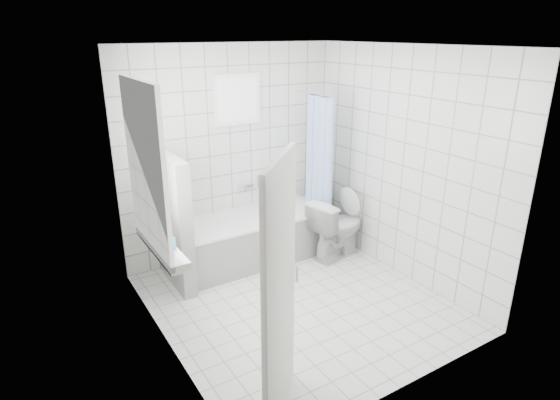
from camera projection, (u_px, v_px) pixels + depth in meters
ground at (297, 302)px, 4.98m from camera, size 3.00×3.00×0.00m
ceiling at (301, 46)px, 4.09m from camera, size 3.00×3.00×0.00m
wall_back at (231, 154)px, 5.74m from camera, size 2.80×0.02×2.60m
wall_front at (416, 243)px, 3.34m from camera, size 2.80×0.02×2.60m
wall_left at (158, 215)px, 3.85m from camera, size 0.02×3.00×2.60m
wall_right at (403, 166)px, 5.23m from camera, size 0.02×3.00×2.60m
window_left at (149, 170)px, 4.00m from camera, size 0.01×0.90×1.40m
window_back at (238, 100)px, 5.53m from camera, size 0.50×0.01×0.50m
window_sill at (162, 247)px, 4.28m from camera, size 0.18×1.02×0.08m
door at (280, 298)px, 3.21m from camera, size 0.60×0.59×2.00m
bathtub at (252, 238)px, 5.82m from camera, size 1.88×0.77×0.58m
partition_wall at (173, 222)px, 5.12m from camera, size 0.15×0.85×1.50m
tiled_ledge at (308, 216)px, 6.54m from camera, size 0.40×0.24×0.55m
toilet at (337, 228)px, 5.88m from camera, size 0.83×0.57×0.78m
curtain_rod at (314, 94)px, 5.65m from camera, size 0.02×0.80×0.02m
shower_curtain at (318, 168)px, 5.85m from camera, size 0.14×0.48×1.78m
tub_faucet at (246, 187)px, 5.94m from camera, size 0.18×0.06×0.06m
sill_bottles at (159, 229)px, 4.28m from camera, size 0.16×0.60×0.30m
ledge_bottles at (313, 190)px, 6.37m from camera, size 0.18×0.16×0.25m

